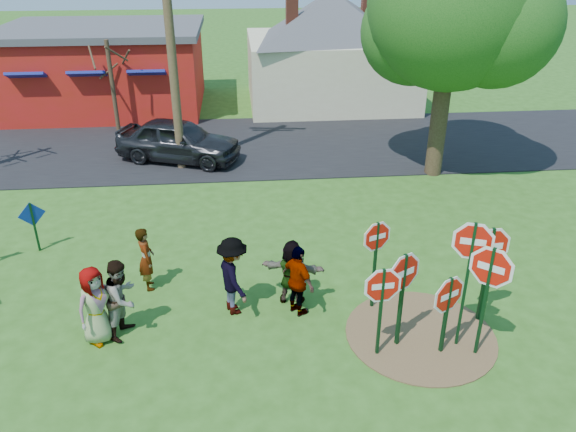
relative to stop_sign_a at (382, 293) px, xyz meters
name	(u,v)px	position (x,y,z in m)	size (l,w,h in m)	color
ground	(211,318)	(-3.43, 1.51, -1.49)	(120.00, 120.00, 0.00)	#2C5718
road	(219,146)	(-3.43, 13.01, -1.47)	(120.00, 7.50, 0.04)	black
dirt_patch	(420,334)	(1.07, 0.51, -1.48)	(3.20, 3.20, 0.03)	brown
red_building	(106,67)	(-8.93, 19.51, 0.47)	(9.40, 7.69, 3.90)	#A41F10
cream_house	(330,43)	(2.07, 19.51, 1.43)	(9.40, 9.40, 6.50)	beige
stop_sign_a	(382,293)	(0.00, 0.00, 0.00)	(1.02, 0.11, 2.18)	#0D3217
stop_sign_b	(376,244)	(0.26, 1.61, 0.18)	(0.89, 0.37, 2.33)	#0D3217
stop_sign_c	(470,257)	(1.73, 0.14, 0.64)	(1.02, 0.38, 3.01)	#0D3217
stop_sign_d	(490,253)	(2.51, 0.92, 0.24)	(1.16, 0.10, 2.47)	#0D3217
stop_sign_e	(448,300)	(1.32, -0.06, -0.21)	(0.97, 0.51, 1.95)	#0D3217
stop_sign_f	(490,276)	(2.02, -0.17, 0.39)	(0.88, 0.77, 2.64)	#0D3217
stop_sign_g	(403,280)	(0.48, 0.26, 0.10)	(0.99, 0.58, 2.34)	#0D3217
blue_diamond_d	(33,221)	(-8.17, 5.01, -0.59)	(0.62, 0.35, 1.45)	#0D3217
person_a	(96,305)	(-5.72, 0.99, -0.61)	(0.86, 0.56, 1.76)	#395081
person_b	(146,258)	(-4.95, 2.92, -0.68)	(0.59, 0.39, 1.62)	#206E5E
person_c	(122,298)	(-5.21, 1.20, -0.60)	(0.87, 0.68, 1.79)	brown
person_d	(233,276)	(-2.89, 1.76, -0.56)	(1.20, 0.69, 1.86)	#36373B
person_e	(298,281)	(-1.46, 1.55, -0.64)	(1.00, 0.42, 1.70)	#4A335D
person_f	(292,272)	(-1.55, 2.02, -0.70)	(1.48, 0.47, 1.59)	#214E2B
suv	(178,140)	(-4.89, 11.51, -0.66)	(1.86, 4.64, 1.58)	#2F2F35
utility_pole	(168,18)	(-4.76, 10.81, 3.79)	(2.45, 0.45, 10.04)	#4C3823
leafy_tree	(456,15)	(4.43, 9.42, 3.95)	(5.94, 5.42, 8.45)	#382819
bare_tree_east	(111,74)	(-7.83, 15.32, 1.04)	(1.80, 1.80, 3.91)	#382819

